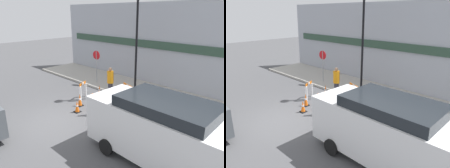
# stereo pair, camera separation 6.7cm
# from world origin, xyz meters

# --- Properties ---
(ground_plane) EXTENTS (60.00, 60.00, 0.00)m
(ground_plane) POSITION_xyz_m (0.00, 0.00, 0.00)
(ground_plane) COLOR #4C4C4F
(sidewalk_slab) EXTENTS (18.00, 3.32, 0.15)m
(sidewalk_slab) POSITION_xyz_m (0.00, 6.16, 0.07)
(sidewalk_slab) COLOR #ADA89E
(sidewalk_slab) RESTS_ON ground_plane
(storefront_facade) EXTENTS (18.00, 0.22, 5.50)m
(storefront_facade) POSITION_xyz_m (0.00, 7.90, 2.75)
(storefront_facade) COLOR #A3A8B2
(storefront_facade) RESTS_ON ground_plane
(streetlamp_post) EXTENTS (0.44, 0.44, 6.45)m
(streetlamp_post) POSITION_xyz_m (0.57, 5.49, 4.21)
(streetlamp_post) COLOR black
(streetlamp_post) RESTS_ON sidewalk_slab
(stop_sign) EXTENTS (0.60, 0.10, 2.21)m
(stop_sign) POSITION_xyz_m (-2.71, 5.30, 1.63)
(stop_sign) COLOR gray
(stop_sign) RESTS_ON sidewalk_slab
(barricade_0) EXTENTS (0.41, 0.72, 1.00)m
(barricade_0) POSITION_xyz_m (-1.20, 2.85, 0.53)
(barricade_0) COLOR white
(barricade_0) RESTS_ON ground_plane
(barricade_1) EXTENTS (0.73, 0.67, 1.13)m
(barricade_1) POSITION_xyz_m (1.12, 2.11, 0.61)
(barricade_1) COLOR white
(barricade_1) RESTS_ON ground_plane
(barricade_2) EXTENTS (0.96, 0.43, 1.02)m
(barricade_2) POSITION_xyz_m (0.96, 4.35, 0.56)
(barricade_2) COLOR white
(barricade_2) RESTS_ON ground_plane
(traffic_cone_0) EXTENTS (0.30, 0.30, 0.60)m
(traffic_cone_0) POSITION_xyz_m (0.03, 1.48, 0.29)
(traffic_cone_0) COLOR black
(traffic_cone_0) RESTS_ON ground_plane
(traffic_cone_1) EXTENTS (0.30, 0.30, 0.67)m
(traffic_cone_1) POSITION_xyz_m (1.37, 3.50, 0.32)
(traffic_cone_1) COLOR black
(traffic_cone_1) RESTS_ON ground_plane
(traffic_cone_2) EXTENTS (0.30, 0.30, 0.70)m
(traffic_cone_2) POSITION_xyz_m (-0.80, 3.79, 0.34)
(traffic_cone_2) COLOR black
(traffic_cone_2) RESTS_ON ground_plane
(traffic_cone_3) EXTENTS (0.30, 0.30, 0.68)m
(traffic_cone_3) POSITION_xyz_m (-0.50, 2.07, 0.33)
(traffic_cone_3) COLOR black
(traffic_cone_3) RESTS_ON ground_plane
(person_worker) EXTENTS (0.53, 0.53, 1.78)m
(person_worker) POSITION_xyz_m (-0.33, 4.25, 0.95)
(person_worker) COLOR #33333D
(person_worker) RESTS_ON ground_plane
(work_van) EXTENTS (5.50, 2.14, 2.30)m
(work_van) POSITION_xyz_m (5.29, 1.06, 1.26)
(work_van) COLOR white
(work_van) RESTS_ON ground_plane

